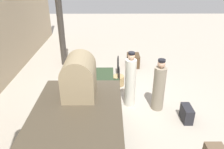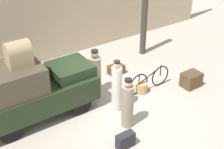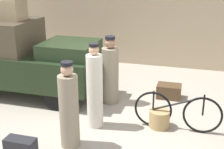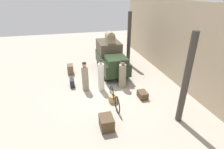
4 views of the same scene
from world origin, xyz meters
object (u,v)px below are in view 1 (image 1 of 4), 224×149
at_px(porter_with_bicycle, 130,82).
at_px(suitcase_small_leather, 133,60).
at_px(trunk_on_truck_roof, 79,77).
at_px(trunk_wicker_pale, 187,114).
at_px(porter_lifting_near_truck, 159,87).
at_px(truck, 84,128).
at_px(wicker_basket, 118,80).
at_px(porter_standing_middle, 90,84).
at_px(bicycle, 118,71).
at_px(trunk_large_brown, 76,81).

height_order(porter_with_bicycle, suitcase_small_leather, porter_with_bicycle).
xyz_separation_m(suitcase_small_leather, trunk_on_truck_roof, (-5.46, 1.49, 1.97)).
bearing_deg(trunk_wicker_pale, porter_lifting_near_truck, 50.22).
bearing_deg(suitcase_small_leather, truck, 164.15).
height_order(wicker_basket, suitcase_small_leather, suitcase_small_leather).
height_order(wicker_basket, porter_standing_middle, porter_standing_middle).
distance_m(porter_with_bicycle, trunk_wicker_pale, 1.81).
relative_size(porter_standing_middle, trunk_on_truck_roof, 2.25).
height_order(bicycle, wicker_basket, bicycle).
distance_m(porter_standing_middle, porter_lifting_near_truck, 2.03).
relative_size(trunk_wicker_pale, suitcase_small_leather, 0.79).
bearing_deg(trunk_large_brown, suitcase_small_leather, -53.25).
distance_m(wicker_basket, porter_standing_middle, 1.67).
relative_size(wicker_basket, porter_lifting_near_truck, 0.26).
distance_m(wicker_basket, trunk_on_truck_roof, 4.36).
distance_m(truck, porter_standing_middle, 2.29).
xyz_separation_m(porter_standing_middle, trunk_on_truck_roof, (-2.46, -0.09, 1.50)).
bearing_deg(suitcase_small_leather, wicker_basket, 157.69).
bearing_deg(trunk_wicker_pale, suitcase_small_leather, 16.90).
relative_size(porter_with_bicycle, trunk_large_brown, 2.99).
xyz_separation_m(truck, suitcase_small_leather, (5.27, -1.49, -0.73)).
distance_m(porter_lifting_near_truck, trunk_large_brown, 3.12).
height_order(porter_standing_middle, trunk_on_truck_roof, trunk_on_truck_roof).
height_order(porter_with_bicycle, trunk_on_truck_roof, trunk_on_truck_roof).
distance_m(wicker_basket, trunk_large_brown, 1.55).
xyz_separation_m(truck, trunk_wicker_pale, (1.51, -2.63, -0.78)).
bearing_deg(suitcase_small_leather, porter_with_bicycle, 172.63).
xyz_separation_m(truck, trunk_large_brown, (3.59, 0.75, -0.83)).
relative_size(trunk_wicker_pale, trunk_on_truck_roof, 0.72).
xyz_separation_m(porter_with_bicycle, trunk_wicker_pale, (-0.78, -1.52, -0.59)).
bearing_deg(truck, porter_with_bicycle, -25.80).
height_order(porter_standing_middle, trunk_wicker_pale, porter_standing_middle).
distance_m(bicycle, trunk_wicker_pale, 3.02).
distance_m(bicycle, porter_standing_middle, 1.91).
xyz_separation_m(bicycle, trunk_wicker_pale, (-2.40, -1.82, -0.17)).
bearing_deg(trunk_large_brown, truck, -168.27).
bearing_deg(porter_lifting_near_truck, porter_standing_middle, 85.20).
relative_size(suitcase_small_leather, trunk_on_truck_roof, 0.91).
bearing_deg(trunk_large_brown, bicycle, -78.18).
xyz_separation_m(porter_standing_middle, trunk_wicker_pale, (-0.75, -2.72, -0.52)).
bearing_deg(porter_lifting_near_truck, trunk_on_truck_roof, 139.86).
relative_size(truck, porter_with_bicycle, 2.03).
xyz_separation_m(bicycle, porter_standing_middle, (-1.65, 0.90, 0.35)).
bearing_deg(trunk_large_brown, trunk_wicker_pale, -121.59).
distance_m(porter_standing_middle, trunk_wicker_pale, 2.87).
distance_m(porter_with_bicycle, trunk_on_truck_roof, 3.08).
relative_size(wicker_basket, suitcase_small_leather, 0.64).
bearing_deg(porter_with_bicycle, trunk_large_brown, 55.10).
relative_size(porter_standing_middle, trunk_large_brown, 2.78).
relative_size(porter_with_bicycle, trunk_wicker_pale, 3.36).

